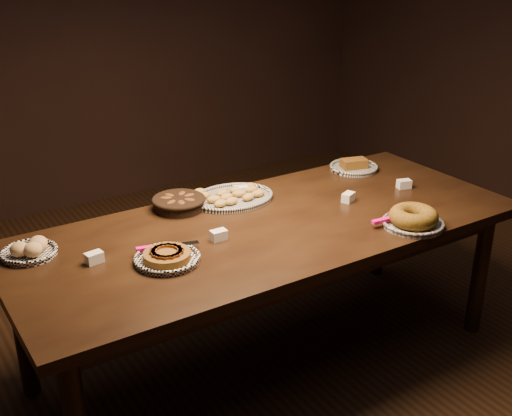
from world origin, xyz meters
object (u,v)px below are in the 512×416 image
madeleine_platter (232,197)px  bundt_cake_plate (413,219)px  buffet_table (269,238)px  apple_tart_plate (167,257)px

madeleine_platter → bundt_cake_plate: (0.53, -0.72, 0.02)m
buffet_table → bundt_cake_plate: (0.53, -0.38, 0.11)m
apple_tart_plate → madeleine_platter: size_ratio=0.74×
apple_tart_plate → bundt_cake_plate: size_ratio=0.97×
buffet_table → madeleine_platter: bearing=89.7°
bundt_cake_plate → madeleine_platter: bearing=102.8°
buffet_table → apple_tart_plate: bearing=-171.3°
apple_tart_plate → buffet_table: bearing=1.1°
madeleine_platter → bundt_cake_plate: bundt_cake_plate is taller
buffet_table → madeleine_platter: 0.35m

